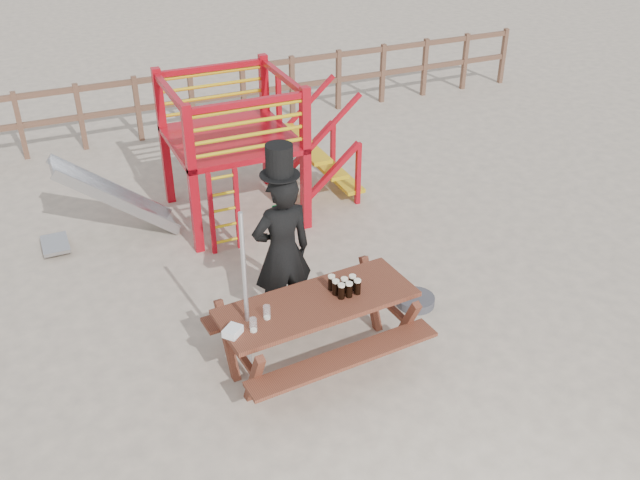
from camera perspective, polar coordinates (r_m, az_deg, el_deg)
The scene contains 10 objects.
ground at distance 7.92m, azimuth 0.27°, elevation -9.62°, with size 60.00×60.00×0.00m, color #BFAC94.
back_fence at distance 13.47m, azimuth -12.34°, elevation 11.06°, with size 15.09×0.09×1.20m.
playground_fort at distance 10.28m, azimuth -7.41°, elevation 7.26°, with size 4.71×1.84×2.10m.
picnic_table at distance 7.59m, azimuth -0.22°, elevation -6.72°, with size 2.20×1.61×0.81m.
man_with_hat at distance 7.91m, azimuth -3.05°, elevation -0.69°, with size 0.71×0.48×2.25m.
metal_pole at distance 7.06m, azimuth -5.93°, elevation -5.06°, with size 0.04×0.04×2.04m, color #B2B2B7.
parasol_base at distance 8.79m, azimuth 7.65°, elevation -4.82°, with size 0.47×0.47×0.20m.
paper_bag at distance 6.99m, azimuth -7.00°, elevation -7.26°, with size 0.18×0.14×0.08m, color white.
stout_pints at distance 7.48m, azimuth 1.97°, elevation -3.72°, with size 0.29×0.27×0.17m.
empty_glasses at distance 7.08m, azimuth -4.81°, elevation -6.32°, with size 0.27×0.21×0.15m.
Camera 1 is at (-2.50, -5.48, 5.14)m, focal length 40.00 mm.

